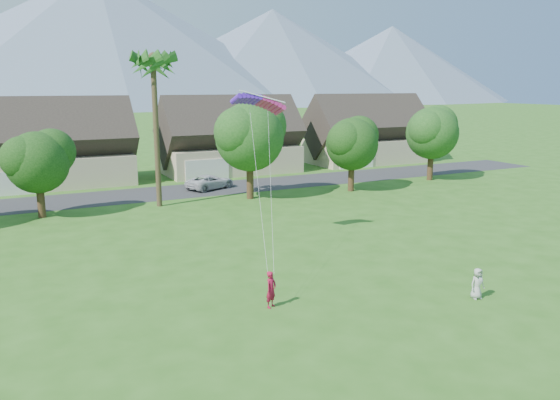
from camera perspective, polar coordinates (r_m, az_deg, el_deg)
ground at (r=22.45m, az=11.82°, el=-14.33°), size 500.00×500.00×0.00m
street at (r=52.19m, az=-11.82°, el=0.76°), size 90.00×7.00×0.01m
kite_flyer at (r=24.83m, az=-0.94°, el=-9.32°), size 0.74×0.66×1.69m
watcher at (r=27.42m, az=19.92°, el=-8.21°), size 0.76×0.53×1.48m
parked_car at (r=53.31m, az=-7.31°, el=1.90°), size 5.51×4.11×1.39m
mountain_ridge at (r=277.29m, az=-22.40°, el=14.96°), size 540.00×240.00×70.00m
houses_row at (r=60.46m, az=-13.70°, el=5.46°), size 72.75×8.19×8.86m
tree_row at (r=45.36m, az=-11.50°, el=5.38°), size 62.27×6.67×8.45m
fan_palm at (r=45.49m, az=-13.14°, el=14.05°), size 3.00×3.00×13.80m
parafoil_kite at (r=33.34m, az=-2.25°, el=10.35°), size 3.24×1.02×0.50m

